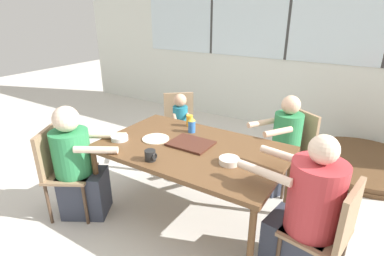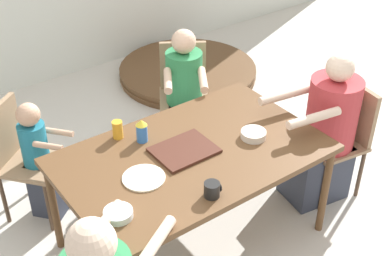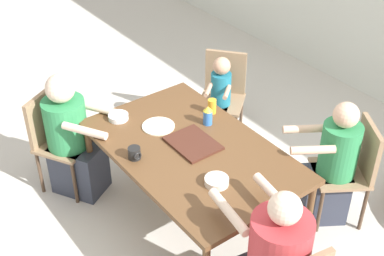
% 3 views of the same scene
% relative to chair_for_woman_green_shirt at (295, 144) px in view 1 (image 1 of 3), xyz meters
% --- Properties ---
extents(ground_plane, '(16.00, 16.00, 0.00)m').
position_rel_chair_for_woman_green_shirt_xyz_m(ground_plane, '(-0.67, -1.03, -0.51)').
color(ground_plane, beige).
extents(wall_back_with_windows, '(8.40, 0.08, 2.80)m').
position_rel_chair_for_woman_green_shirt_xyz_m(wall_back_with_windows, '(-0.67, 1.70, 0.91)').
color(wall_back_with_windows, silver).
rests_on(wall_back_with_windows, ground_plane).
extents(dining_table, '(1.63, 1.02, 0.73)m').
position_rel_chair_for_woman_green_shirt_xyz_m(dining_table, '(-0.67, -1.03, 0.16)').
color(dining_table, brown).
rests_on(dining_table, ground_plane).
extents(chair_for_woman_green_shirt, '(0.55, 0.55, 0.86)m').
position_rel_chair_for_woman_green_shirt_xyz_m(chair_for_woman_green_shirt, '(0.00, 0.00, 0.00)').
color(chair_for_woman_green_shirt, '#937556').
rests_on(chair_for_woman_green_shirt, ground_plane).
extents(chair_for_man_blue_shirt, '(0.55, 0.55, 0.86)m').
position_rel_chair_for_woman_green_shirt_xyz_m(chair_for_man_blue_shirt, '(-1.73, -1.65, 0.00)').
color(chair_for_man_blue_shirt, '#937556').
rests_on(chair_for_man_blue_shirt, ground_plane).
extents(chair_for_man_teal_shirt, '(0.46, 0.46, 0.86)m').
position_rel_chair_for_woman_green_shirt_xyz_m(chair_for_man_teal_shirt, '(0.55, -1.23, 0.00)').
color(chair_for_man_teal_shirt, '#937556').
rests_on(chair_for_man_teal_shirt, ground_plane).
extents(chair_for_toddler, '(0.56, 0.56, 0.86)m').
position_rel_chair_for_woman_green_shirt_xyz_m(chair_for_toddler, '(-1.45, -0.09, 0.00)').
color(chair_for_toddler, '#937556').
rests_on(chair_for_toddler, ground_plane).
extents(person_woman_green_shirt, '(0.53, 0.60, 1.06)m').
position_rel_chair_for_woman_green_shirt_xyz_m(person_woman_green_shirt, '(-0.09, -0.14, -0.03)').
color(person_woman_green_shirt, '#333847').
rests_on(person_woman_green_shirt, ground_plane).
extents(person_man_blue_shirt, '(0.70, 0.60, 1.09)m').
position_rel_chair_for_woman_green_shirt_xyz_m(person_man_blue_shirt, '(-1.58, -1.57, -0.03)').
color(person_man_blue_shirt, '#333847').
rests_on(person_man_blue_shirt, ground_plane).
extents(person_man_teal_shirt, '(0.71, 0.45, 1.15)m').
position_rel_chair_for_woman_green_shirt_xyz_m(person_man_teal_shirt, '(0.38, -1.20, -0.01)').
color(person_man_teal_shirt, '#333847').
rests_on(person_man_teal_shirt, ground_plane).
extents(person_toddler, '(0.35, 0.37, 0.91)m').
position_rel_chair_for_woman_green_shirt_xyz_m(person_toddler, '(-1.35, -0.21, -0.08)').
color(person_toddler, '#333847').
rests_on(person_toddler, ground_plane).
extents(food_tray_dark, '(0.37, 0.29, 0.02)m').
position_rel_chair_for_woman_green_shirt_xyz_m(food_tray_dark, '(-0.70, -1.00, 0.22)').
color(food_tray_dark, '#472319').
rests_on(food_tray_dark, dining_table).
extents(coffee_mug, '(0.10, 0.09, 0.09)m').
position_rel_chair_for_woman_green_shirt_xyz_m(coffee_mug, '(-0.81, -1.43, 0.26)').
color(coffee_mug, black).
rests_on(coffee_mug, dining_table).
extents(sippy_cup, '(0.07, 0.07, 0.16)m').
position_rel_chair_for_woman_green_shirt_xyz_m(sippy_cup, '(-0.85, -0.75, 0.29)').
color(sippy_cup, blue).
rests_on(sippy_cup, dining_table).
extents(juice_glass, '(0.07, 0.07, 0.12)m').
position_rel_chair_for_woman_green_shirt_xyz_m(juice_glass, '(-0.95, -0.62, 0.27)').
color(juice_glass, gold).
rests_on(juice_glass, dining_table).
extents(bowl_white_shallow, '(0.16, 0.16, 0.04)m').
position_rel_chair_for_woman_green_shirt_xyz_m(bowl_white_shallow, '(-1.32, -1.27, 0.23)').
color(bowl_white_shallow, silver).
rests_on(bowl_white_shallow, dining_table).
extents(bowl_cereal, '(0.16, 0.16, 0.05)m').
position_rel_chair_for_woman_green_shirt_xyz_m(bowl_cereal, '(-0.25, -1.14, 0.24)').
color(bowl_cereal, silver).
rests_on(bowl_cereal, dining_table).
extents(plate_tortillas, '(0.25, 0.25, 0.01)m').
position_rel_chair_for_woman_green_shirt_xyz_m(plate_tortillas, '(-1.04, -1.08, 0.22)').
color(plate_tortillas, beige).
rests_on(plate_tortillas, dining_table).
extents(folded_table_stack, '(1.42, 1.42, 0.12)m').
position_rel_chair_for_woman_green_shirt_xyz_m(folded_table_stack, '(0.67, 0.87, -0.45)').
color(folded_table_stack, brown).
rests_on(folded_table_stack, ground_plane).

